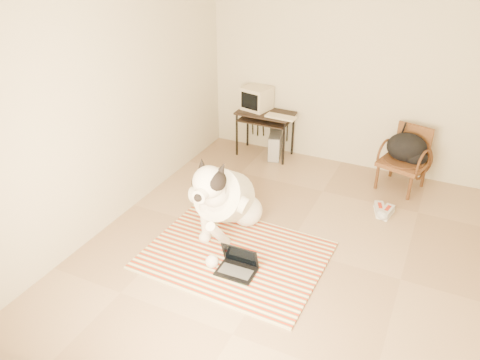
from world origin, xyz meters
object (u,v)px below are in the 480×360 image
Objects in this scene: pc_tower at (275,146)px; backpack at (408,149)px; crt_monitor at (257,98)px; dog at (225,199)px; laptop at (238,265)px; computer_desk at (265,119)px; rattan_chair at (405,158)px.

pc_tower is 1.86m from backpack.
backpack is (1.82, -0.09, 0.35)m from pc_tower.
dog is at bearing -75.51° from crt_monitor.
pc_tower is at bearing -13.40° from crt_monitor.
laptop is 2.73m from computer_desk.
rattan_chair is (2.15, -0.18, -0.43)m from crt_monitor.
crt_monitor is at bearing 175.46° from backpack.
pc_tower is at bearing 103.73° from laptop.
rattan_chair is at bearing 64.35° from laptop.
crt_monitor is at bearing 175.26° from rattan_chair.
backpack is (1.20, 2.47, 0.45)m from laptop.
crt_monitor is 2.20m from rattan_chair.
rattan_chair is (1.62, 1.88, -0.01)m from dog.
dog reaches higher than backpack.
pc_tower reaches higher than laptop.
pc_tower is (-0.63, 2.56, 0.10)m from laptop.
crt_monitor is 1.02× the size of pc_tower.
rattan_chair is at bearing -2.84° from computer_desk.
crt_monitor reaches higher than computer_desk.
backpack is at bearing -2.64° from computer_desk.
dog is 0.79m from laptop.
laptop is at bearing -115.65° from rattan_chair.
backpack is at bearing 21.34° from rattan_chair.
rattan_chair is 0.14m from backpack.
crt_monitor reaches higher than backpack.
rattan_chair is (1.18, 2.46, 0.32)m from laptop.
laptop is at bearing -72.73° from computer_desk.
dog reaches higher than pc_tower.
backpack is (1.63, 1.89, 0.12)m from dog.
pc_tower is at bearing 177.15° from backpack.
pc_tower is (-0.19, 1.98, -0.23)m from dog.
pc_tower is at bearing 176.93° from rattan_chair.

